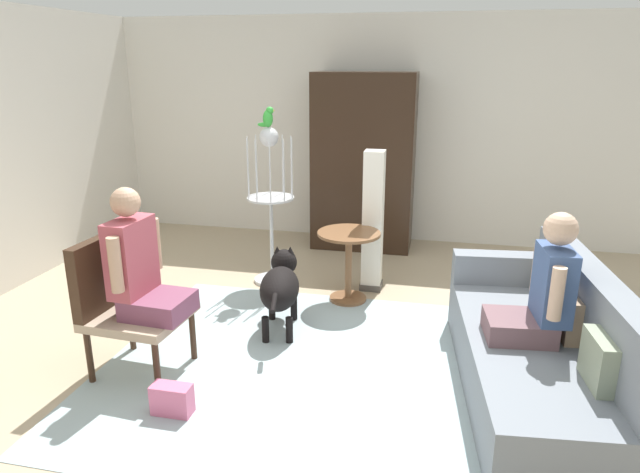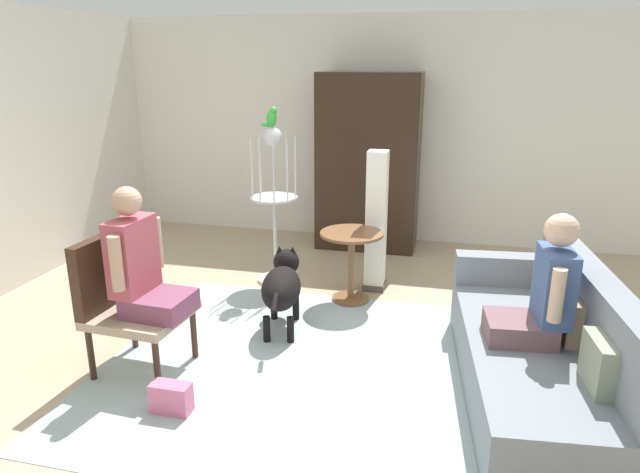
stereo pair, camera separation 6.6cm
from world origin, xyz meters
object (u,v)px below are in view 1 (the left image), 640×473
Objects in this scene: armchair at (122,297)px; parrot at (268,117)px; round_end_table at (349,256)px; bird_cage_stand at (271,199)px; handbag at (172,400)px; column_lamp at (373,223)px; couch at (542,350)px; person_on_couch at (542,291)px; dog at (280,285)px; armoire_cabinet at (364,162)px; person_on_armchair at (140,266)px.

armchair is 5.19× the size of parrot.
armchair is at bearing -105.79° from parrot.
bird_cage_stand is (-0.80, 0.30, 0.40)m from round_end_table.
armchair is at bearing 141.61° from handbag.
armchair is at bearing -129.18° from column_lamp.
handbag is at bearing -111.32° from round_end_table.
handbag is (-0.75, -1.93, -0.32)m from round_end_table.
person_on_couch is (-0.05, -0.04, 0.42)m from couch.
dog is (-1.90, 0.52, 0.07)m from couch.
dog is at bearing 43.58° from armchair.
parrot is (-2.22, 1.52, 0.86)m from person_on_couch.
dog is at bearing -121.57° from column_lamp.
handbag is at bearing -100.25° from armoire_cabinet.
dog is at bearing -123.49° from round_end_table.
bird_cage_stand is (-2.26, 1.47, 0.53)m from couch.
person_on_armchair is 1.17m from dog.
parrot is (0.34, 1.80, 0.80)m from person_on_armchair.
parrot is at bearing 111.22° from dog.
couch is at bearing -60.46° from armoire_cabinet.
person_on_armchair is at bearing -127.26° from round_end_table.
handbag is at bearing -161.87° from person_on_couch.
armchair is 1.99m from round_end_table.
handbag is (0.05, -2.23, -0.73)m from bird_cage_stand.
armchair is at bearing -136.42° from dog.
person_on_armchair is at bearing -172.96° from couch.
round_end_table is (-1.46, 1.18, 0.12)m from couch.
couch is at bearing -33.08° from bird_cage_stand.
armoire_cabinet is at bearing 79.75° from handbag.
dog is at bearing 163.02° from person_on_couch.
bird_cage_stand reaches higher than armchair.
parrot reaches higher than bird_cage_stand.
person_on_armchair reaches higher than handbag.
round_end_table reaches higher than dog.
round_end_table is 2.61× the size of handbag.
column_lamp is at bearing 58.43° from dog.
couch is 2.59× the size of person_on_couch.
dog reaches higher than handbag.
couch is 2.75m from bird_cage_stand.
person_on_armchair is at bearing -129.96° from dog.
column_lamp reaches higher than person_on_couch.
armchair reaches higher than round_end_table.
parrot reaches higher than round_end_table.
person_on_armchair is 3.50× the size of handbag.
armoire_cabinet is 7.96× the size of handbag.
parrot is (-2.27, 1.47, 1.28)m from couch.
handbag is at bearing -104.04° from dog.
column_lamp reaches higher than person_on_armchair.
handbag is (-0.92, -2.25, -0.55)m from column_lamp.
parrot is at bearing 79.38° from person_on_armchair.
couch reaches higher than handbag.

